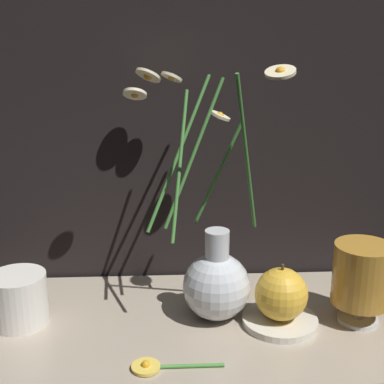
{
  "coord_description": "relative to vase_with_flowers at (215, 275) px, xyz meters",
  "views": [
    {
      "loc": [
        -0.02,
        -0.68,
        0.41
      ],
      "look_at": [
        0.02,
        0.0,
        0.21
      ],
      "focal_mm": 50.0,
      "sensor_mm": 36.0,
      "label": 1
    }
  ],
  "objects": [
    {
      "name": "saucer_plate",
      "position": [
        0.09,
        -0.03,
        -0.06
      ],
      "size": [
        0.11,
        0.11,
        0.01
      ],
      "color": "silver",
      "rests_on": "shelf"
    },
    {
      "name": "loose_daisy",
      "position": [
        -0.08,
        -0.12,
        -0.06
      ],
      "size": [
        0.12,
        0.04,
        0.01
      ],
      "color": "#4C8E3D",
      "rests_on": "shelf"
    },
    {
      "name": "ground_plane",
      "position": [
        -0.05,
        -0.01,
        -0.08
      ],
      "size": [
        6.0,
        6.0,
        0.0
      ],
      "primitive_type": "plane",
      "color": "black"
    },
    {
      "name": "shelf",
      "position": [
        -0.05,
        -0.01,
        -0.07
      ],
      "size": [
        0.65,
        0.3,
        0.01
      ],
      "color": "tan",
      "rests_on": "ground_plane"
    },
    {
      "name": "orange_fruit",
      "position": [
        0.09,
        -0.03,
        -0.02
      ],
      "size": [
        0.07,
        0.07,
        0.08
      ],
      "color": "gold",
      "rests_on": "saucer_plate"
    },
    {
      "name": "vase_with_flowers",
      "position": [
        0.0,
        0.0,
        0.0
      ],
      "size": [
        0.22,
        0.18,
        0.36
      ],
      "color": "silver",
      "rests_on": "shelf"
    },
    {
      "name": "tea_glass",
      "position": [
        0.2,
        -0.02,
        0.01
      ],
      "size": [
        0.08,
        0.08,
        0.12
      ],
      "color": "silver",
      "rests_on": "shelf"
    },
    {
      "name": "yellow_mug",
      "position": [
        -0.28,
        -0.0,
        -0.03
      ],
      "size": [
        0.09,
        0.08,
        0.07
      ],
      "color": "silver",
      "rests_on": "shelf"
    }
  ]
}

